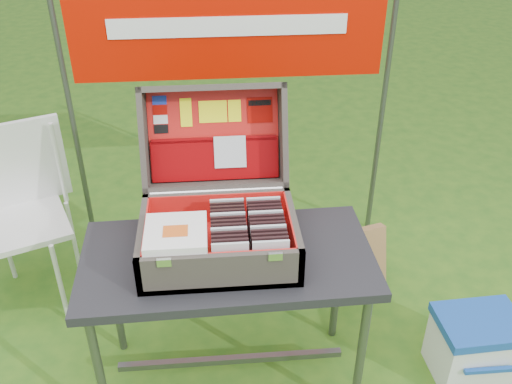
{
  "coord_description": "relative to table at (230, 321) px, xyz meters",
  "views": [
    {
      "loc": [
        -0.11,
        -1.76,
        2.13
      ],
      "look_at": [
        0.05,
        0.1,
        0.94
      ],
      "focal_mm": 40.0,
      "sensor_mm": 36.0,
      "label": 1
    }
  ],
  "objects": [
    {
      "name": "lid_card_neon_tall",
      "position": [
        -0.14,
        0.45,
        0.77
      ],
      "size": [
        0.05,
        0.05,
        0.11
      ],
      "primitive_type": "cube",
      "rotation": [
        -1.94,
        0.0,
        0.0
      ],
      "color": "#FCFD13",
      "rests_on": "suitcase_lid_liner"
    },
    {
      "name": "cd_left_7",
      "position": [
        0.01,
        0.01,
        0.47
      ],
      "size": [
        0.13,
        0.01,
        0.15
      ],
      "primitive_type": "cube",
      "color": "black",
      "rests_on": "suitcase_liner_floor"
    },
    {
      "name": "cardboard_box",
      "position": [
        0.68,
        0.54,
        -0.17
      ],
      "size": [
        0.38,
        0.23,
        0.37
      ],
      "primitive_type": "cube",
      "rotation": [
        -0.23,
        0.0,
        0.27
      ],
      "color": "#9B6D3E",
      "rests_on": "ground"
    },
    {
      "name": "suitcase_base_wall_back",
      "position": [
        -0.03,
        0.21,
        0.44
      ],
      "size": [
        0.6,
        0.02,
        0.16
      ],
      "primitive_type": "cube",
      "color": "brown",
      "rests_on": "table_top"
    },
    {
      "name": "lid_sticker_cc_b",
      "position": [
        -0.25,
        0.46,
        0.78
      ],
      "size": [
        0.06,
        0.02,
        0.04
      ],
      "primitive_type": "cube",
      "rotation": [
        -1.94,
        0.0,
        0.0
      ],
      "color": "#9E0500",
      "rests_on": "suitcase_lid_liner"
    },
    {
      "name": "suitcase_hinge",
      "position": [
        -0.03,
        0.22,
        0.52
      ],
      "size": [
        0.54,
        0.02,
        0.02
      ],
      "primitive_type": "cylinder",
      "rotation": [
        0.0,
        1.57,
        0.0
      ],
      "color": "silver",
      "rests_on": "suitcase_base_wall_back"
    },
    {
      "name": "suitcase_lid_rim_near",
      "position": [
        -0.03,
        0.3,
        0.5
      ],
      "size": [
        0.6,
        0.16,
        0.08
      ],
      "primitive_type": "cube",
      "rotation": [
        -1.94,
        0.0,
        0.0
      ],
      "color": "brown",
      "rests_on": "suitcase_lid_back"
    },
    {
      "name": "cd_left_1",
      "position": [
        0.01,
        -0.14,
        0.47
      ],
      "size": [
        0.13,
        0.01,
        0.15
      ],
      "primitive_type": "cube",
      "color": "black",
      "rests_on": "suitcase_liner_floor"
    },
    {
      "name": "table_leg_fl",
      "position": [
        -0.51,
        -0.23,
        -0.02
      ],
      "size": [
        0.04,
        0.04,
        0.68
      ],
      "primitive_type": "cylinder",
      "color": "#59595B",
      "rests_on": "ground"
    },
    {
      "name": "table",
      "position": [
        0.0,
        0.0,
        0.0
      ],
      "size": [
        1.16,
        0.6,
        0.72
      ],
      "primitive_type": null,
      "rotation": [
        0.0,
        0.0,
        0.02
      ],
      "color": "black",
      "rests_on": "ground"
    },
    {
      "name": "cd_left_10",
      "position": [
        0.01,
        0.08,
        0.47
      ],
      "size": [
        0.13,
        0.01,
        0.15
      ],
      "primitive_type": "cube",
      "color": "black",
      "rests_on": "suitcase_liner_floor"
    },
    {
      "name": "songbook_1",
      "position": [
        -0.19,
        -0.07,
        0.53
      ],
      "size": [
        0.23,
        0.23,
        0.0
      ],
      "primitive_type": "cube",
      "color": "white",
      "rests_on": "suitcase_base_wall_front"
    },
    {
      "name": "suitcase_liner_wall_back",
      "position": [
        -0.03,
        0.19,
        0.45
      ],
      "size": [
        0.55,
        0.01,
        0.14
      ],
      "primitive_type": "cube",
      "color": "red",
      "rests_on": "suitcase_base_bottom"
    },
    {
      "name": "suitcase_base_wall_left",
      "position": [
        -0.32,
        0.01,
        0.44
      ],
      "size": [
        0.02,
        0.43,
        0.16
      ],
      "primitive_type": "cube",
      "color": "brown",
      "rests_on": "table_top"
    },
    {
      "name": "chair_leg_br",
      "position": [
        -0.82,
        0.8,
        -0.12
      ],
      "size": [
        0.02,
        0.02,
        0.48
      ],
      "primitive_type": "cylinder",
      "color": "silver",
      "rests_on": "ground"
    },
    {
      "name": "suitcase",
      "position": [
        -0.03,
        0.07,
        0.63
      ],
      "size": [
        0.6,
        0.59,
        0.53
      ],
      "primitive_type": null,
      "color": "brown",
      "rests_on": "table"
    },
    {
      "name": "table_leg_fr",
      "position": [
        0.51,
        -0.23,
        -0.02
      ],
      "size": [
        0.04,
        0.04,
        0.68
      ],
      "primitive_type": "cylinder",
      "color": "#59595B",
      "rests_on": "ground"
    },
    {
      "name": "songbook_4",
      "position": [
        -0.19,
        -0.07,
        0.54
      ],
      "size": [
        0.23,
        0.23,
        0.0
      ],
      "primitive_type": "cube",
      "color": "white",
      "rests_on": "suitcase_base_wall_front"
    },
    {
      "name": "suitcase_pocket_cd",
      "position": [
        0.03,
        0.36,
        0.62
      ],
      "size": [
        0.13,
        0.06,
        0.13
      ],
      "primitive_type": "cube",
      "rotation": [
        -1.94,
        0.0,
        0.0
      ],
      "color": "silver",
      "rests_on": "suitcase_lid_pocket"
    },
    {
      "name": "suitcase_latch_left",
      "position": [
        -0.22,
        -0.21,
        0.51
      ],
      "size": [
        0.05,
        0.01,
        0.03
      ],
      "primitive_type": "cube",
      "color": "silver",
      "rests_on": "suitcase_base_wall_front"
    },
    {
      "name": "banner",
      "position": [
        0.07,
        1.1,
        0.94
      ],
      "size": [
        1.6,
        0.02,
        0.55
      ],
      "primitive_type": "cube",
      "color": "#B40E00",
      "rests_on": "banner_post_left"
    },
    {
      "name": "banner_post_right",
      "position": [
        0.92,
        1.11,
        0.49
      ],
      "size": [
        0.03,
        0.03,
        1.7
      ],
      "primitive_type": "cylinder",
      "color": "#59595B",
      "rests_on": "ground"
    },
    {
      "name": "suitcase_lid_rim_left",
      "position": [
        -0.32,
        0.37,
        0.69
      ],
      "size": [
        0.02,
        0.31,
        0.46
      ],
      "primitive_type": "cube",
      "rotation": [
        -1.94,
        0.0,
        0.0
      ],
      "color": "brown",
      "rests_on": "suitcase_lid_back"
    },
    {
      "name": "songbook_3",
      "position": [
        -0.19,
        -0.07,
        0.54
      ],
      "size": [
        0.23,
        0.23,
        0.0
      ],
      "primitive_type": "cube",
      "color": "white",
      "rests_on": "suitcase_base_wall_front"
    },
    {
      "name": "cd_left_11",
      "position": [
        0.01,
        0.1,
        0.47
      ],
      "size": [
        0.13,
        0.01,
        0.15
      ],
      "primitive_type": "cube",
      "color": "black",
      "rests_on": "suitcase_liner_floor"
    },
    {
      "name": "cd_left_12",
      "position": [
        0.01,
        0.12,
        0.47
      ],
      "size": [
        0.13,
        0.01,
        0.15
      ],
      "primitive_type": "cube",
      "color": "silver",
      "rests_on": "suitcase_liner_floor"
    },
    {
      "name": "suitcase_lid_back",
      "position": [
        -0.03,
        0.44,
        0.67
      ],
      "size": [
        0.6,
        0.18,
        0.41
      ],
      "primitive_type": "cube",
      "rotation": [
        -1.94,
        0.0,
        0.0
      ],
      "color": "brown",
      "rests_on": "suitcase_base_wall_back"
    },
    {
      "name": "cd_right_3",
      "position": [
        0.15,
        -0.09,
        0.47
      ],
      "size": [
        0.13,
        0.01,
        0.15
      ],
      "primitive_type": "cube",
      "color": "black",
      "rests_on": "suitcase_liner_floor"
    },
    {
      "name": "songbook_0",
      "position": [
        -0.19,
        -0.07,
        0.52
      ],
      "size": [
        0.23,
        0.23,
        0.0
      ],
      "primitive_type": "cube",
      "color": "white",
      "rests_on": "suitcase_base_wall_front"
    },
    {
      "name": "cd_right_7",
      "position": [
        0.15,
        0.01,
        0.47
      ],
      "size": [
        0.13,
        0.01,
        0.15
      ],
      "primitive_type": "cube",
      "color": "black",
      "rests_on": "suitcase_liner_floor"
    },
    {
      "name": "cd_left_5",
      "position": [
        0.01,
        -0.04,
        0.47
      ],
      "size": [
        0.13,
        0.01,
        0.15
      ],
      "primitive_type": "cube",
      "color": "black",
      "rests_on": "suitcase_liner_floor"
    },
    {
      "name": "cd_right_10",
      "position": [
        0.15,
        0.08,
        0.47
      ],
      "size": [
        0.13,
        0.01,
        0.15
      ],
      "primitive_type": "cube",
      "color": "black",
      "rests_on": "suitcase_liner_floor"
    },
    {
      "name": "lid_sticker_band",
      "position": [
        0.17,
        0.45,
        0.77
      ],
      "size": [
        0.11,
        0.04,
        0.1
      ],
      "primitive_type": "cube",
      "rotation": [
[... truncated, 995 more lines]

